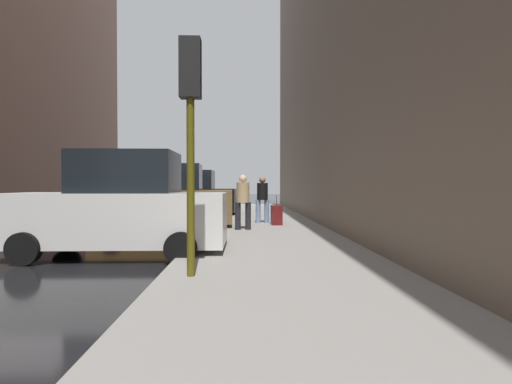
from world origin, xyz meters
The scene contains 10 objects.
ground_plane centered at (0.00, 0.00, 0.00)m, with size 120.00×120.00×0.00m, color black.
sidewalk centered at (6.00, 0.00, 0.07)m, with size 4.00×40.00×0.15m, color gray.
parked_white_van centered at (2.65, -1.06, 1.03)m, with size 4.61×2.07×2.25m.
parked_bronze_suv centered at (2.65, 3.92, 1.03)m, with size 4.66×2.19×2.25m.
parked_black_suv centered at (2.65, 9.51, 1.03)m, with size 4.66×2.18×2.25m.
fire_hydrant centered at (4.45, 6.88, 0.50)m, with size 0.42×0.22×0.70m.
traffic_light centered at (4.50, -3.61, 2.76)m, with size 0.32×0.32×3.60m.
pedestrian_in_jeans centered at (5.99, 4.96, 1.10)m, with size 0.51×0.42×1.71m.
pedestrian_in_tan_coat centered at (5.28, 2.73, 1.10)m, with size 0.51×0.44×1.71m.
rolling_suitcase centered at (6.45, 4.25, 0.49)m, with size 0.38×0.57×1.04m.
Camera 1 is at (5.31, -9.69, 1.53)m, focal length 28.00 mm.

